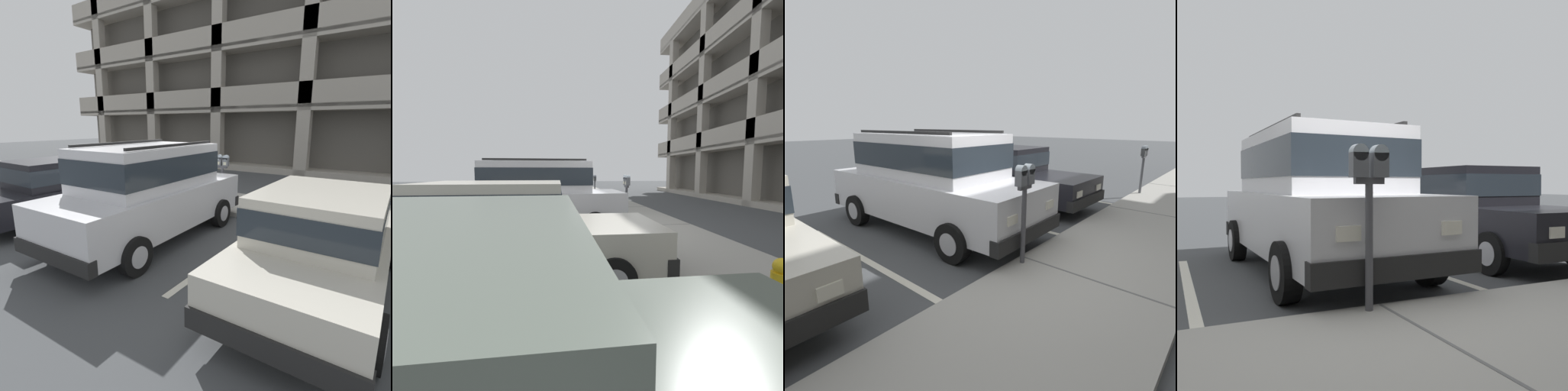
% 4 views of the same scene
% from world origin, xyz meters
% --- Properties ---
extents(ground_plane, '(80.00, 80.00, 0.10)m').
position_xyz_m(ground_plane, '(0.00, 0.00, -0.05)').
color(ground_plane, '#444749').
extents(sidewalk, '(40.00, 2.20, 0.12)m').
position_xyz_m(sidewalk, '(0.00, 1.30, 0.06)').
color(sidewalk, '#9E9B93').
rests_on(sidewalk, ground_plane).
extents(parking_stall_lines, '(12.73, 4.80, 0.01)m').
position_xyz_m(parking_stall_lines, '(1.58, -1.40, 0.00)').
color(parking_stall_lines, silver).
rests_on(parking_stall_lines, ground_plane).
extents(silver_suv, '(2.10, 4.82, 2.03)m').
position_xyz_m(silver_suv, '(-0.18, -2.13, 1.09)').
color(silver_suv, silver).
rests_on(silver_suv, ground_plane).
extents(red_sedan, '(1.89, 4.50, 1.54)m').
position_xyz_m(red_sedan, '(-3.07, -2.28, 0.82)').
color(red_sedan, black).
rests_on(red_sedan, ground_plane).
extents(dark_hatchback, '(1.87, 4.49, 1.54)m').
position_xyz_m(dark_hatchback, '(3.31, -2.37, 0.82)').
color(dark_hatchback, beige).
rests_on(dark_hatchback, ground_plane).
extents(parking_meter_near, '(0.35, 0.12, 1.49)m').
position_xyz_m(parking_meter_near, '(0.17, 0.35, 1.23)').
color(parking_meter_near, '#47474C').
rests_on(parking_meter_near, sidewalk).
extents(parking_meter_far, '(0.35, 0.12, 1.41)m').
position_xyz_m(parking_meter_far, '(-6.13, 0.38, 1.17)').
color(parking_meter_far, '#595B60').
rests_on(parking_meter_far, sidewalk).
extents(fire_hydrant, '(0.30, 0.30, 0.70)m').
position_xyz_m(fire_hydrant, '(5.04, 0.65, 0.46)').
color(fire_hydrant, gold).
rests_on(fire_hydrant, sidewalk).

